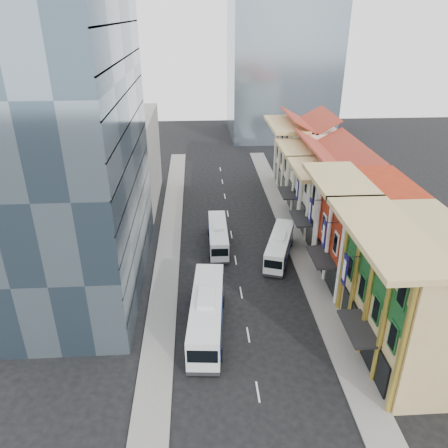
{
  "coord_description": "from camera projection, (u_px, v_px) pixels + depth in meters",
  "views": [
    {
      "loc": [
        -4.38,
        -24.76,
        27.92
      ],
      "look_at": [
        -1.46,
        21.94,
        5.1
      ],
      "focal_mm": 35.0,
      "sensor_mm": 36.0,
      "label": 1
    }
  ],
  "objects": [
    {
      "name": "bus_left_near",
      "position": [
        207.0,
        313.0,
        41.65
      ],
      "size": [
        4.01,
        12.87,
        4.06
      ],
      "primitive_type": null,
      "rotation": [
        0.0,
        0.0,
        -0.08
      ],
      "color": "silver",
      "rests_on": "ground"
    },
    {
      "name": "ground",
      "position": [
        259.0,
        402.0,
        34.7
      ],
      "size": [
        200.0,
        200.0,
        0.0
      ],
      "primitive_type": "plane",
      "color": "black",
      "rests_on": "ground"
    },
    {
      "name": "office_block_far",
      "position": [
        124.0,
        160.0,
        68.4
      ],
      "size": [
        10.0,
        18.0,
        14.0
      ],
      "primitive_type": "cube",
      "color": "gray",
      "rests_on": "ground"
    },
    {
      "name": "shophouse_cream_far",
      "position": [
        306.0,
        158.0,
        74.33
      ],
      "size": [
        8.0,
        12.0,
        11.0
      ],
      "primitive_type": "cube",
      "color": "silver",
      "rests_on": "ground"
    },
    {
      "name": "bus_right",
      "position": [
        279.0,
        246.0,
        54.33
      ],
      "size": [
        5.55,
        10.55,
        3.31
      ],
      "primitive_type": null,
      "rotation": [
        0.0,
        0.0,
        -0.32
      ],
      "color": "white",
      "rests_on": "ground"
    },
    {
      "name": "shophouse_cream_near",
      "position": [
        340.0,
        206.0,
        57.06
      ],
      "size": [
        8.0,
        9.0,
        10.0
      ],
      "primitive_type": "cube",
      "color": "silver",
      "rests_on": "ground"
    },
    {
      "name": "shophouse_cream_mid",
      "position": [
        322.0,
        182.0,
        65.13
      ],
      "size": [
        8.0,
        9.0,
        10.0
      ],
      "primitive_type": "cube",
      "color": "silver",
      "rests_on": "ground"
    },
    {
      "name": "sidewalk_right",
      "position": [
        303.0,
        257.0,
        54.87
      ],
      "size": [
        3.0,
        90.0,
        0.15
      ],
      "primitive_type": "cube",
      "color": "slate",
      "rests_on": "ground"
    },
    {
      "name": "sidewalk_left",
      "position": [
        167.0,
        262.0,
        53.92
      ],
      "size": [
        3.0,
        90.0,
        0.15
      ],
      "primitive_type": "cube",
      "color": "slate",
      "rests_on": "ground"
    },
    {
      "name": "shophouse_red",
      "position": [
        366.0,
        232.0,
        48.1
      ],
      "size": [
        8.0,
        10.0,
        12.0
      ],
      "primitive_type": "cube",
      "color": "#9B2911",
      "rests_on": "ground"
    },
    {
      "name": "office_tower",
      "position": [
        73.0,
        153.0,
        44.21
      ],
      "size": [
        12.0,
        26.0,
        30.0
      ],
      "primitive_type": "cube",
      "color": "#3E5262",
      "rests_on": "ground"
    },
    {
      "name": "bus_left_far",
      "position": [
        218.0,
        235.0,
        56.95
      ],
      "size": [
        2.44,
        10.1,
        3.24
      ],
      "primitive_type": null,
      "rotation": [
        0.0,
        0.0,
        -0.01
      ],
      "color": "silver",
      "rests_on": "ground"
    },
    {
      "name": "shophouse_tan",
      "position": [
        416.0,
        296.0,
        37.34
      ],
      "size": [
        8.0,
        14.0,
        12.0
      ],
      "primitive_type": "cube",
      "color": "tan",
      "rests_on": "ground"
    }
  ]
}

